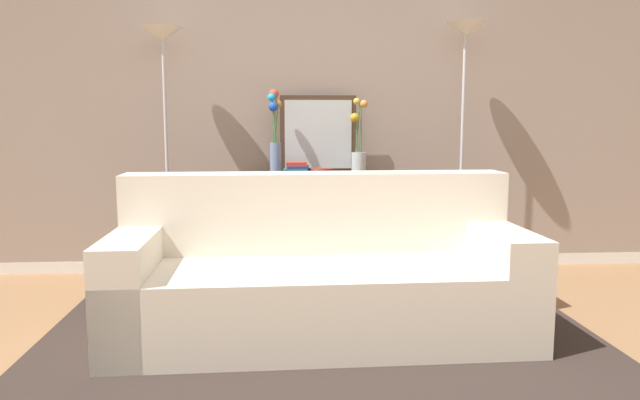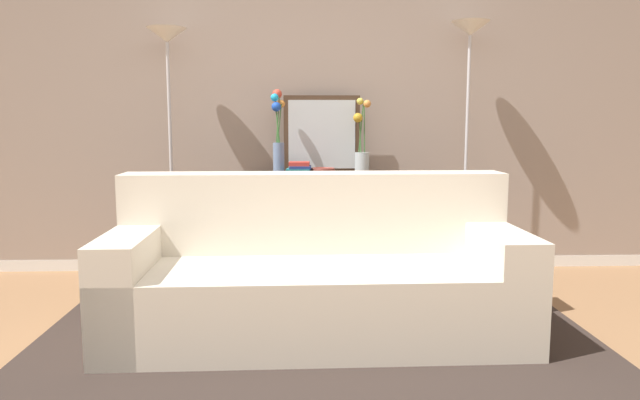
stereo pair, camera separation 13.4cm
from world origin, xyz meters
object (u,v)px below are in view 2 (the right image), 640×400
object	(u,v)px
floor_lamp_left	(169,84)
fruit_bowl	(323,172)
book_row_under_console	(284,270)
book_stack	(299,170)
couch	(316,279)
vase_short_flowers	(362,150)
vase_tall_flowers	(278,135)
floor_lamp_right	(469,78)
console_table	(320,208)
wall_mirror	(322,134)

from	to	relation	value
floor_lamp_left	fruit_bowl	world-z (taller)	floor_lamp_left
book_row_under_console	book_stack	bearing A→B (deg)	-43.57
couch	fruit_bowl	world-z (taller)	couch
vase_short_flowers	book_stack	xyz separation A→B (m)	(-0.47, -0.11, -0.14)
vase_tall_flowers	fruit_bowl	bearing A→B (deg)	-17.38
floor_lamp_right	vase_short_flowers	size ratio (longest dim) A/B	3.36
floor_lamp_left	book_stack	bearing A→B (deg)	-6.31
floor_lamp_left	vase_tall_flowers	distance (m)	0.87
console_table	floor_lamp_left	world-z (taller)	floor_lamp_left
vase_short_flowers	console_table	bearing A→B (deg)	-179.36
console_table	wall_mirror	bearing A→B (deg)	83.85
console_table	fruit_bowl	xyz separation A→B (m)	(0.01, -0.10, 0.28)
couch	floor_lamp_left	world-z (taller)	floor_lamp_left
console_table	vase_short_flowers	size ratio (longest dim) A/B	1.98
floor_lamp_left	vase_tall_flowers	world-z (taller)	floor_lamp_left
couch	book_stack	world-z (taller)	book_stack
couch	vase_tall_flowers	distance (m)	1.43
console_table	vase_short_flowers	bearing A→B (deg)	0.64
floor_lamp_left	vase_short_flowers	xyz separation A→B (m)	(1.40, 0.01, -0.48)
couch	floor_lamp_left	xyz separation A→B (m)	(-1.03, 1.19, 1.13)
vase_tall_flowers	fruit_bowl	distance (m)	0.43
vase_tall_flowers	vase_short_flowers	distance (m)	0.63
fruit_bowl	couch	bearing A→B (deg)	-94.38
fruit_bowl	floor_lamp_right	bearing A→B (deg)	5.24
floor_lamp_left	fruit_bowl	xyz separation A→B (m)	(1.11, -0.10, -0.63)
floor_lamp_right	vase_tall_flowers	bearing A→B (deg)	179.87
wall_mirror	vase_short_flowers	world-z (taller)	wall_mirror
wall_mirror	book_row_under_console	distance (m)	1.07
console_table	floor_lamp_right	world-z (taller)	floor_lamp_right
floor_lamp_left	vase_short_flowers	size ratio (longest dim) A/B	3.25
couch	vase_short_flowers	distance (m)	1.42
console_table	vase_short_flowers	world-z (taller)	vase_short_flowers
book_row_under_console	couch	bearing A→B (deg)	-80.31
console_table	vase_short_flowers	distance (m)	0.53
floor_lamp_right	vase_short_flowers	xyz separation A→B (m)	(-0.78, 0.01, -0.52)
floor_lamp_left	book_stack	xyz separation A→B (m)	(0.94, -0.10, -0.61)
fruit_bowl	book_row_under_console	bearing A→B (deg)	160.10
floor_lamp_right	book_stack	bearing A→B (deg)	-175.25
couch	vase_tall_flowers	bearing A→B (deg)	101.46
fruit_bowl	wall_mirror	bearing A→B (deg)	89.54
vase_short_flowers	book_stack	distance (m)	0.50
vase_short_flowers	fruit_bowl	xyz separation A→B (m)	(-0.29, -0.11, -0.15)
wall_mirror	book_stack	distance (m)	0.39
floor_lamp_right	fruit_bowl	xyz separation A→B (m)	(-1.07, -0.10, -0.68)
console_table	floor_lamp_left	size ratio (longest dim) A/B	0.61
couch	book_stack	size ratio (longest dim) A/B	11.34
couch	book_row_under_console	bearing A→B (deg)	99.69
vase_tall_flowers	fruit_bowl	xyz separation A→B (m)	(0.33, -0.10, -0.26)
fruit_bowl	vase_tall_flowers	bearing A→B (deg)	162.62
couch	wall_mirror	size ratio (longest dim) A/B	3.79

